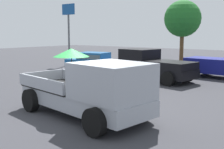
# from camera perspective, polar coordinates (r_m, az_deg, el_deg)

# --- Properties ---
(ground_plane) EXTENTS (80.00, 80.00, 0.00)m
(ground_plane) POSITION_cam_1_polar(r_m,az_deg,el_deg) (9.71, -5.85, -8.26)
(ground_plane) COLOR #38383D
(pickup_truck_main) EXTENTS (5.27, 2.85, 2.25)m
(pickup_truck_main) POSITION_cam_1_polar(r_m,az_deg,el_deg) (9.12, -4.12, -3.05)
(pickup_truck_main) COLOR black
(pickup_truck_main) RESTS_ON ground
(pickup_truck_far) EXTENTS (5.03, 2.77, 1.80)m
(pickup_truck_far) POSITION_cam_1_polar(r_m,az_deg,el_deg) (16.86, 8.07, 1.85)
(pickup_truck_far) COLOR black
(pickup_truck_far) RESTS_ON ground
(parked_sedan_far) EXTENTS (4.52, 2.48, 1.33)m
(parked_sedan_far) POSITION_cam_1_polar(r_m,az_deg,el_deg) (21.18, -3.57, 2.88)
(parked_sedan_far) COLOR black
(parked_sedan_far) RESTS_ON ground
(motel_sign) EXTENTS (1.40, 0.16, 5.21)m
(motel_sign) POSITION_cam_1_polar(r_m,az_deg,el_deg) (24.98, -8.74, 10.34)
(motel_sign) COLOR #59595B
(motel_sign) RESTS_ON ground
(tree_by_lot) EXTENTS (2.99, 2.99, 5.42)m
(tree_by_lot) POSITION_cam_1_polar(r_m,az_deg,el_deg) (24.27, 14.02, 10.80)
(tree_by_lot) COLOR brown
(tree_by_lot) RESTS_ON ground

